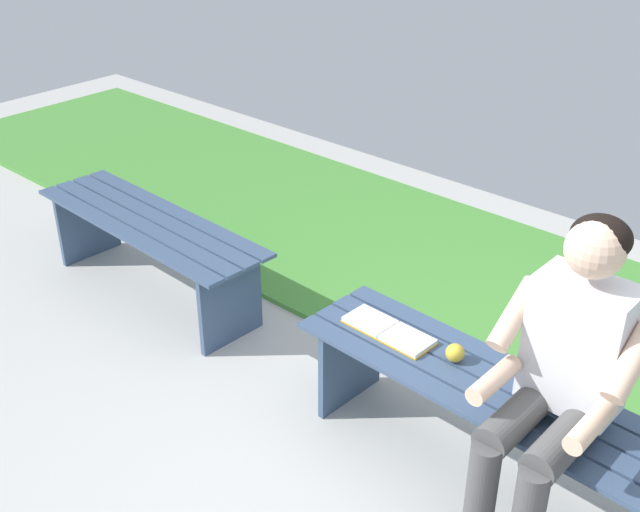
{
  "coord_description": "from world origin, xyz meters",
  "views": [
    {
      "loc": [
        -1.15,
        2.26,
        2.39
      ],
      "look_at": [
        0.75,
        0.15,
        0.82
      ],
      "focal_mm": 44.56,
      "sensor_mm": 36.0,
      "label": 1
    }
  ],
  "objects_px": {
    "bench_far": "(151,239)",
    "person_seated": "(558,380)",
    "bench_near": "(487,407)",
    "apple": "(455,353)",
    "book_open": "(388,331)"
  },
  "relations": [
    {
      "from": "bench_near",
      "to": "book_open",
      "type": "height_order",
      "value": "book_open"
    },
    {
      "from": "bench_far",
      "to": "book_open",
      "type": "distance_m",
      "value": 1.65
    },
    {
      "from": "apple",
      "to": "book_open",
      "type": "bearing_deg",
      "value": 3.7
    },
    {
      "from": "person_seated",
      "to": "apple",
      "type": "relative_size",
      "value": 16.5
    },
    {
      "from": "bench_near",
      "to": "bench_far",
      "type": "height_order",
      "value": "same"
    },
    {
      "from": "bench_far",
      "to": "person_seated",
      "type": "relative_size",
      "value": 1.25
    },
    {
      "from": "apple",
      "to": "bench_far",
      "type": "bearing_deg",
      "value": 0.96
    },
    {
      "from": "bench_near",
      "to": "bench_far",
      "type": "distance_m",
      "value": 2.15
    },
    {
      "from": "bench_far",
      "to": "book_open",
      "type": "height_order",
      "value": "book_open"
    },
    {
      "from": "bench_far",
      "to": "person_seated",
      "type": "distance_m",
      "value": 2.48
    },
    {
      "from": "apple",
      "to": "bench_near",
      "type": "bearing_deg",
      "value": 170.04
    },
    {
      "from": "apple",
      "to": "book_open",
      "type": "height_order",
      "value": "apple"
    },
    {
      "from": "bench_near",
      "to": "person_seated",
      "type": "distance_m",
      "value": 0.47
    },
    {
      "from": "bench_far",
      "to": "apple",
      "type": "distance_m",
      "value": 1.97
    },
    {
      "from": "apple",
      "to": "person_seated",
      "type": "bearing_deg",
      "value": 164.57
    }
  ]
}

